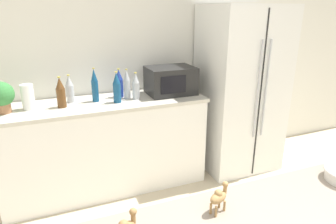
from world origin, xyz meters
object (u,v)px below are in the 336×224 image
at_px(paper_towel_roll, 28,97).
at_px(back_bottle_5, 117,88).
at_px(back_bottle_3, 127,84).
at_px(back_bottle_6, 119,84).
at_px(microwave, 171,80).
at_px(potted_plant, 1,96).
at_px(camel_figurine_second, 219,197).
at_px(back_bottle_1, 70,89).
at_px(back_bottle_4, 95,86).
at_px(refrigerator, 240,90).
at_px(back_bottle_0, 136,86).
at_px(back_bottle_2, 61,93).

height_order(paper_towel_roll, back_bottle_5, back_bottle_5).
height_order(back_bottle_3, back_bottle_6, back_bottle_3).
xyz_separation_m(microwave, back_bottle_3, (-0.46, -0.00, 0.00)).
xyz_separation_m(potted_plant, camel_figurine_second, (1.02, -1.84, -0.07)).
relative_size(back_bottle_1, back_bottle_4, 0.82).
distance_m(back_bottle_4, camel_figurine_second, 1.90).
height_order(refrigerator, back_bottle_0, refrigerator).
height_order(refrigerator, microwave, refrigerator).
bearing_deg(back_bottle_5, back_bottle_0, 13.50).
bearing_deg(camel_figurine_second, potted_plant, 119.04).
height_order(potted_plant, back_bottle_5, back_bottle_5).
bearing_deg(back_bottle_2, camel_figurine_second, -73.22).
xyz_separation_m(refrigerator, paper_towel_roll, (-2.17, 0.07, 0.13)).
xyz_separation_m(back_bottle_3, back_bottle_6, (-0.06, 0.07, -0.00)).
xyz_separation_m(microwave, back_bottle_6, (-0.52, 0.07, -0.00)).
bearing_deg(potted_plant, paper_towel_roll, 6.95).
xyz_separation_m(paper_towel_roll, back_bottle_2, (0.27, -0.05, 0.02)).
height_order(potted_plant, back_bottle_0, potted_plant).
xyz_separation_m(potted_plant, back_bottle_5, (0.97, -0.06, -0.01)).
height_order(microwave, back_bottle_3, back_bottle_3).
bearing_deg(back_bottle_6, potted_plant, -173.61).
bearing_deg(back_bottle_3, back_bottle_0, -37.20).
distance_m(paper_towel_roll, back_bottle_3, 0.90).
bearing_deg(paper_towel_roll, back_bottle_1, 13.15).
distance_m(potted_plant, back_bottle_6, 1.04).
relative_size(back_bottle_4, back_bottle_5, 1.09).
xyz_separation_m(back_bottle_2, back_bottle_3, (0.62, 0.06, 0.01)).
bearing_deg(potted_plant, back_bottle_1, 10.97).
height_order(back_bottle_2, back_bottle_4, back_bottle_4).
xyz_separation_m(potted_plant, back_bottle_0, (1.17, -0.01, -0.03)).
height_order(potted_plant, back_bottle_6, back_bottle_6).
bearing_deg(microwave, back_bottle_1, 176.43).
distance_m(back_bottle_5, back_bottle_6, 0.19).
relative_size(microwave, back_bottle_2, 1.71).
distance_m(back_bottle_6, camel_figurine_second, 1.95).
height_order(back_bottle_1, back_bottle_4, back_bottle_4).
bearing_deg(back_bottle_4, back_bottle_0, -9.12).
bearing_deg(potted_plant, back_bottle_4, 3.60).
bearing_deg(back_bottle_6, back_bottle_1, -179.09).
relative_size(potted_plant, microwave, 0.57).
bearing_deg(potted_plant, back_bottle_3, 2.28).
height_order(paper_towel_roll, microwave, microwave).
height_order(microwave, back_bottle_4, back_bottle_4).
height_order(back_bottle_6, camel_figurine_second, back_bottle_6).
height_order(back_bottle_4, back_bottle_5, back_bottle_4).
distance_m(refrigerator, back_bottle_1, 1.82).
xyz_separation_m(back_bottle_0, back_bottle_1, (-0.61, 0.12, 0.00)).
height_order(refrigerator, back_bottle_1, refrigerator).
bearing_deg(back_bottle_5, camel_figurine_second, -88.46).
height_order(back_bottle_3, back_bottle_5, back_bottle_5).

